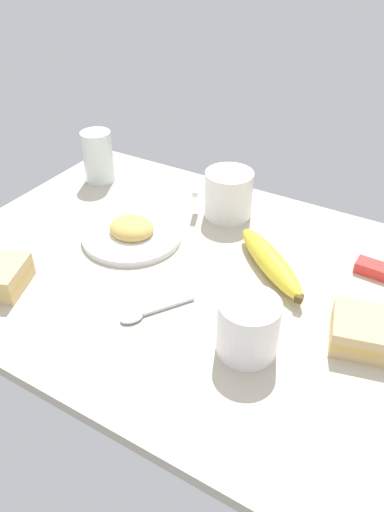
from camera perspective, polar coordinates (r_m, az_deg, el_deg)
name	(u,v)px	position (r cm, az deg, el deg)	size (l,w,h in cm)	color
tabletop	(192,274)	(83.68, 0.00, -2.19)	(90.00, 64.00, 2.00)	#BCB29E
plate_of_food	(132,232)	(91.11, -7.16, 2.82)	(18.99, 18.99, 4.00)	white
coffee_mug_black	(228,194)	(95.72, 4.35, 7.42)	(12.09, 9.50, 9.45)	white
coffee_mug_milky	(248,326)	(66.96, 6.70, -8.29)	(8.71, 11.00, 8.73)	white
sandwich_side	(365,332)	(73.25, 19.94, -8.48)	(11.17, 10.49, 4.40)	#DBB77A
glass_of_milk	(98,160)	(110.76, -11.08, 11.20)	(6.59, 6.59, 11.45)	silver
banana	(270,262)	(82.61, 9.33, -0.67)	(18.38, 16.19, 4.10)	yellow
spoon	(146,313)	(74.62, -5.51, -6.82)	(8.19, 11.07, 0.80)	silver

